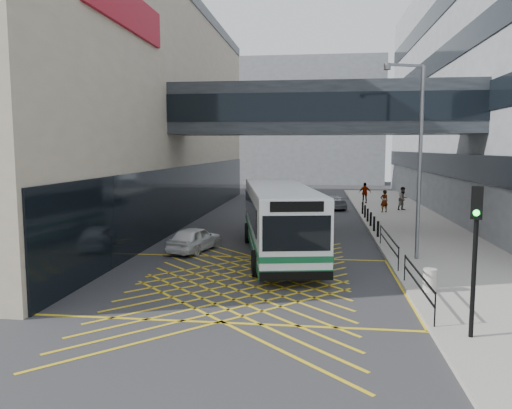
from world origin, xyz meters
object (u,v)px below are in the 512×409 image
at_px(traffic_light, 475,240).
at_px(pedestrian_b, 403,199).
at_px(litter_bin, 430,280).
at_px(pedestrian_c, 365,193).
at_px(street_lamp, 416,150).
at_px(car_silver, 333,202).
at_px(car_white, 195,239).
at_px(pedestrian_a, 384,201).
at_px(bus, 279,218).
at_px(car_dark, 290,230).

relative_size(traffic_light, pedestrian_b, 2.17).
height_order(litter_bin, pedestrian_c, pedestrian_c).
xyz_separation_m(street_lamp, pedestrian_c, (-0.05, 23.30, -3.99)).
distance_m(street_lamp, pedestrian_c, 23.64).
height_order(car_silver, street_lamp, street_lamp).
bearing_deg(pedestrian_b, street_lamp, -132.14).
bearing_deg(car_white, pedestrian_a, -111.20).
bearing_deg(pedestrian_b, bus, -150.59).
bearing_deg(bus, pedestrian_a, 55.78).
distance_m(litter_bin, pedestrian_a, 22.17).
distance_m(car_silver, traffic_light, 29.67).
bearing_deg(street_lamp, pedestrian_a, 67.61).
height_order(bus, car_dark, bus).
height_order(car_dark, litter_bin, car_dark).
height_order(bus, car_silver, bus).
relative_size(traffic_light, pedestrian_a, 2.34).
bearing_deg(litter_bin, pedestrian_c, 89.34).
distance_m(car_silver, pedestrian_a, 4.91).
distance_m(car_dark, pedestrian_a, 14.69).
bearing_deg(car_dark, pedestrian_a, -100.22).
distance_m(car_white, street_lamp, 11.44).
bearing_deg(pedestrian_a, pedestrian_b, -154.80).
bearing_deg(pedestrian_a, litter_bin, 68.84).
bearing_deg(car_silver, pedestrian_b, 151.38).
bearing_deg(car_white, litter_bin, 162.04).
bearing_deg(pedestrian_b, traffic_light, -129.95).
height_order(bus, street_lamp, street_lamp).
height_order(car_silver, pedestrian_a, pedestrian_a).
distance_m(bus, pedestrian_b, 19.72).
height_order(car_silver, traffic_light, traffic_light).
relative_size(car_white, car_silver, 1.00).
bearing_deg(car_dark, traffic_light, 129.06).
xyz_separation_m(street_lamp, litter_bin, (-0.38, -5.28, -4.53)).
bearing_deg(street_lamp, car_white, 154.05).
bearing_deg(car_white, traffic_light, 147.97).
relative_size(car_dark, car_silver, 1.23).
bearing_deg(traffic_light, pedestrian_b, 103.15).
xyz_separation_m(traffic_light, litter_bin, (-0.13, 4.39, -2.24)).
xyz_separation_m(car_dark, pedestrian_a, (6.64, 13.10, 0.26)).
bearing_deg(car_white, car_silver, -97.06).
distance_m(bus, litter_bin, 8.50).
distance_m(litter_bin, pedestrian_c, 28.59).
bearing_deg(pedestrian_b, litter_bin, -131.30).
relative_size(street_lamp, pedestrian_a, 4.97).
relative_size(car_white, street_lamp, 0.46).
relative_size(bus, pedestrian_c, 6.55).
bearing_deg(pedestrian_a, car_silver, -54.80).
height_order(traffic_light, litter_bin, traffic_light).
height_order(street_lamp, litter_bin, street_lamp).
relative_size(pedestrian_a, pedestrian_b, 0.93).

